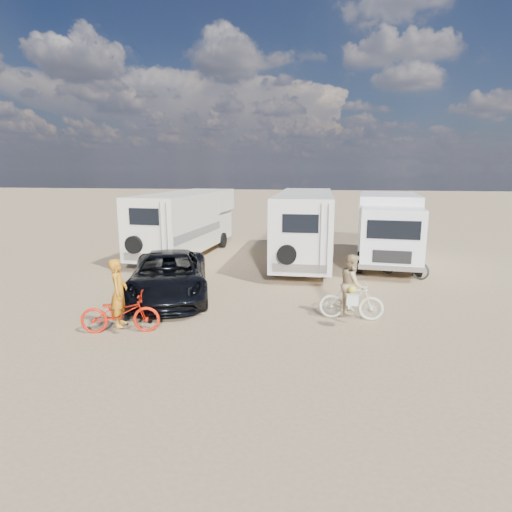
% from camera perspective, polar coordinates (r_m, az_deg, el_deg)
% --- Properties ---
extents(ground, '(140.00, 140.00, 0.00)m').
position_cam_1_polar(ground, '(11.84, 3.58, -7.73)').
color(ground, tan).
rests_on(ground, ground).
extents(rv_main, '(2.22, 7.80, 2.94)m').
position_cam_1_polar(rv_main, '(17.98, 6.50, 3.71)').
color(rv_main, silver).
rests_on(rv_main, ground).
extents(rv_left, '(2.85, 7.72, 2.86)m').
position_cam_1_polar(rv_left, '(19.68, -9.34, 4.19)').
color(rv_left, beige).
rests_on(rv_left, ground).
extents(box_truck, '(2.89, 6.46, 2.86)m').
position_cam_1_polar(box_truck, '(18.41, 17.23, 3.32)').
color(box_truck, white).
rests_on(box_truck, ground).
extents(dark_suv, '(3.65, 5.42, 1.38)m').
position_cam_1_polar(dark_suv, '(13.38, -11.59, -2.59)').
color(dark_suv, black).
rests_on(dark_suv, ground).
extents(bike_man, '(1.99, 1.08, 0.99)m').
position_cam_1_polar(bike_man, '(10.90, -17.70, -7.26)').
color(bike_man, red).
rests_on(bike_man, ground).
extents(bike_woman, '(1.70, 0.55, 1.01)m').
position_cam_1_polar(bike_woman, '(11.54, 12.60, -5.89)').
color(bike_woman, beige).
rests_on(bike_woman, ground).
extents(rider_man, '(0.53, 0.68, 1.65)m').
position_cam_1_polar(rider_man, '(10.80, -17.81, -5.59)').
color(rider_man, '#C37615').
rests_on(rider_man, ground).
extents(rider_woman, '(0.63, 0.79, 1.58)m').
position_cam_1_polar(rider_woman, '(11.45, 12.67, -4.52)').
color(rider_woman, tan).
rests_on(rider_woman, ground).
extents(bike_parked, '(1.96, 1.69, 1.01)m').
position_cam_1_polar(bike_parked, '(16.59, 19.17, -0.91)').
color(bike_parked, '#262926').
rests_on(bike_parked, ground).
extents(cooler, '(0.67, 0.58, 0.45)m').
position_cam_1_polar(cooler, '(16.14, 7.12, -1.71)').
color(cooler, teal).
rests_on(cooler, ground).
extents(crate, '(0.51, 0.51, 0.39)m').
position_cam_1_polar(crate, '(15.80, 7.72, -2.12)').
color(crate, '#88624B').
rests_on(crate, ground).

